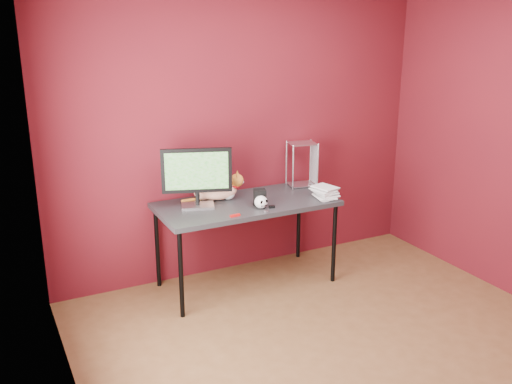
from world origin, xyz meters
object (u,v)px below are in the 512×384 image
cat (216,190)px  speaker (260,198)px  book_stack (319,138)px  monitor (197,175)px  skull_mug (261,202)px  desk (246,208)px

cat → speaker: cat is taller
cat → book_stack: size_ratio=0.49×
speaker → monitor: bearing=176.6°
skull_mug → book_stack: book_stack is taller
skull_mug → speaker: speaker is taller
desk → skull_mug: 0.23m
speaker → skull_mug: bearing=-93.2°
book_stack → monitor: bearing=166.4°
desk → skull_mug: skull_mug is taller
monitor → speaker: size_ratio=4.13×
skull_mug → cat: bearing=116.6°
skull_mug → book_stack: (0.55, 0.02, 0.47)m
cat → speaker: size_ratio=3.90×
monitor → skull_mug: (0.45, -0.27, -0.22)m
monitor → cat: (0.21, 0.11, -0.19)m
desk → cat: size_ratio=2.91×
speaker → desk: bearing=136.3°
desk → cat: cat is taller
monitor → cat: bearing=46.8°
monitor → cat: monitor is taller
desk → speaker: speaker is taller
monitor → skull_mug: monitor is taller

